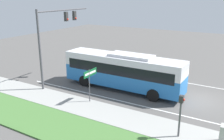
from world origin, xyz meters
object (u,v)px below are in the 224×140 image
Objects in this scene: pedestrian_signal at (181,109)px; utility_cabinet at (224,134)px; street_sign at (90,78)px; signal_gantry at (55,31)px; bus at (123,70)px.

utility_cabinet is at bearing -76.26° from pedestrian_signal.
street_sign is at bearing 78.09° from pedestrian_signal.
signal_gantry is 16.41m from utility_cabinet.
utility_cabinet is (-1.02, -10.17, -1.38)m from street_sign.
signal_gantry is 6.41× the size of utility_cabinet.
street_sign is at bearing -110.89° from signal_gantry.
signal_gantry is at bearing 69.11° from street_sign.
bus is at bearing 62.16° from utility_cabinet.
street_sign is at bearing 167.62° from bus.
pedestrian_signal is at bearing 103.74° from utility_cabinet.
signal_gantry is 13.91m from pedestrian_signal.
pedestrian_signal reaches higher than street_sign.
street_sign is at bearing 84.26° from utility_cabinet.
signal_gantry reaches higher than pedestrian_signal.
street_sign is 10.32m from utility_cabinet.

